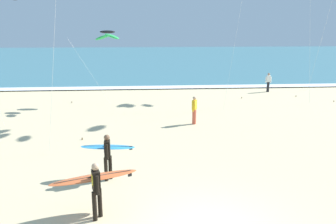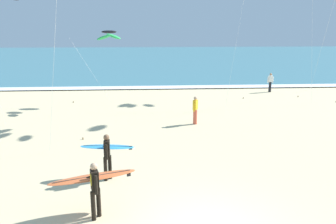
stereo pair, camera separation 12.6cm
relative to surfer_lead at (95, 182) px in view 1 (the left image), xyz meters
The scene contains 7 objects.
ocean_water 51.06m from the surfer_lead, 86.45° to the left, with size 160.00×60.00×0.08m, color teal.
shoreline_foam 21.50m from the surfer_lead, 81.53° to the left, with size 160.00×1.56×0.01m, color white.
surfer_lead is the anchor object (origin of this frame).
surfer_trailing 2.59m from the surfer_lead, 87.35° to the left, with size 1.98×0.92×1.71m.
kite_arc_charcoal_low 15.34m from the surfer_lead, 93.34° to the left, with size 3.69×2.48×5.11m.
bystander_yellow_top 10.42m from the surfer_lead, 65.62° to the left, with size 0.32×0.44×1.59m.
bystander_white_top 22.27m from the surfer_lead, 57.56° to the left, with size 0.50×0.22×1.59m.
Camera 1 is at (-1.77, -8.17, 5.42)m, focal length 37.21 mm.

